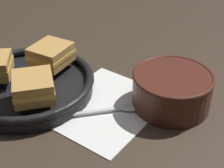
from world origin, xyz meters
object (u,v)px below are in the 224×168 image
object	(u,v)px
spoon	(122,108)
sandwich_far_left	(51,54)
skillet	(28,85)
sandwich_near_right	(33,87)
soup_bowl	(172,88)

from	to	relation	value
spoon	sandwich_far_left	distance (m)	0.22
skillet	sandwich_near_right	distance (m)	0.09
sandwich_near_right	sandwich_far_left	bearing A→B (deg)	38.90
sandwich_near_right	soup_bowl	bearing A→B (deg)	-39.30
sandwich_far_left	sandwich_near_right	bearing A→B (deg)	-141.10
soup_bowl	spoon	size ratio (longest dim) A/B	1.18
spoon	sandwich_near_right	size ratio (longest dim) A/B	1.22
soup_bowl	skillet	size ratio (longest dim) A/B	0.57
skillet	sandwich_far_left	distance (m)	0.09
spoon	skillet	world-z (taller)	skillet
spoon	sandwich_near_right	distance (m)	0.19
soup_bowl	sandwich_far_left	distance (m)	0.29
sandwich_near_right	sandwich_far_left	xyz separation A→B (m)	(0.11, 0.09, 0.00)
soup_bowl	sandwich_far_left	size ratio (longest dim) A/B	1.57
soup_bowl	skillet	distance (m)	0.32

